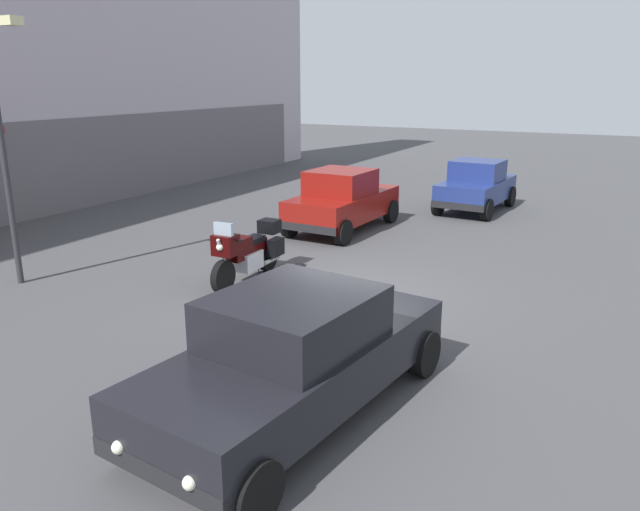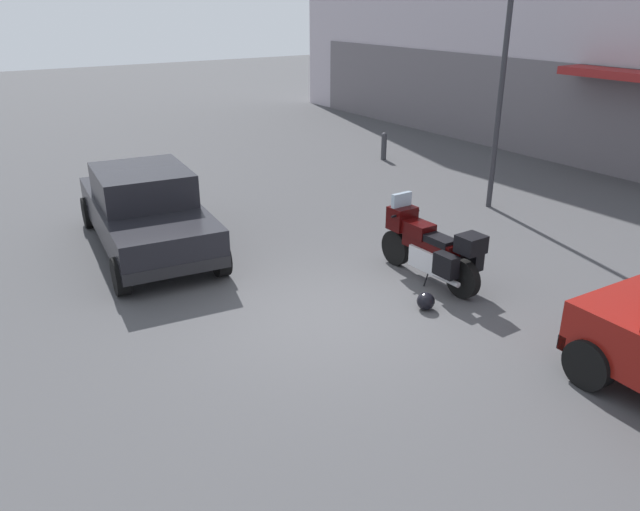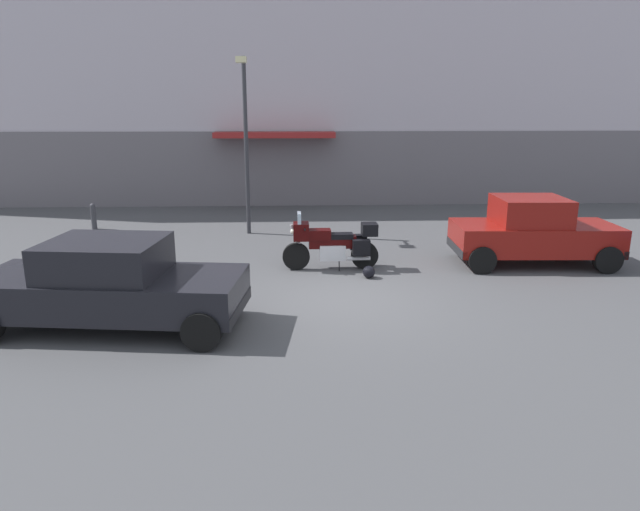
# 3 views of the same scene
# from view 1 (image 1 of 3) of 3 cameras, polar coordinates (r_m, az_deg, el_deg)

# --- Properties ---
(ground_plane) EXTENTS (80.00, 80.00, 0.00)m
(ground_plane) POSITION_cam_1_polar(r_m,az_deg,el_deg) (11.79, 2.35, -3.68)
(ground_plane) COLOR #424244
(motorcycle) EXTENTS (2.26, 0.77, 1.36)m
(motorcycle) POSITION_cam_1_polar(r_m,az_deg,el_deg) (12.55, -6.70, 0.43)
(motorcycle) COLOR black
(motorcycle) RESTS_ON ground
(helmet) EXTENTS (0.28, 0.28, 0.28)m
(helmet) POSITION_cam_1_polar(r_m,az_deg,el_deg) (12.92, -1.91, -1.24)
(helmet) COLOR black
(helmet) RESTS_ON ground
(car_hatchback_near) EXTENTS (3.92, 1.91, 1.64)m
(car_hatchback_near) POSITION_cam_1_polar(r_m,az_deg,el_deg) (16.71, 2.08, 5.09)
(car_hatchback_near) COLOR maroon
(car_hatchback_near) RESTS_ON ground
(car_sedan_far) EXTENTS (4.71, 2.37, 1.56)m
(car_sedan_far) POSITION_cam_1_polar(r_m,az_deg,el_deg) (7.51, -2.19, -9.08)
(car_sedan_far) COLOR black
(car_sedan_far) RESTS_ON ground
(car_compact_side) EXTENTS (3.55, 1.89, 1.56)m
(car_compact_side) POSITION_cam_1_polar(r_m,az_deg,el_deg) (19.82, 14.20, 6.23)
(car_compact_side) COLOR navy
(car_compact_side) RESTS_ON ground
(streetlamp_curbside) EXTENTS (0.28, 0.94, 5.08)m
(streetlamp_curbside) POSITION_cam_1_polar(r_m,az_deg,el_deg) (13.22, -27.06, 10.40)
(streetlamp_curbside) COLOR #2D2D33
(streetlamp_curbside) RESTS_ON ground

